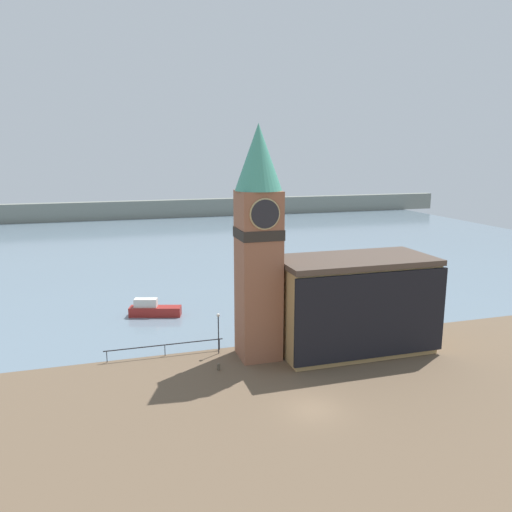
# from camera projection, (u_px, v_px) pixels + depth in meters

# --- Properties ---
(ground_plane) EXTENTS (160.00, 160.00, 0.00)m
(ground_plane) POSITION_uv_depth(u_px,v_px,m) (313.00, 409.00, 36.09)
(ground_plane) COLOR brown
(water) EXTENTS (160.00, 120.00, 0.00)m
(water) POSITION_uv_depth(u_px,v_px,m) (175.00, 241.00, 104.68)
(water) COLOR slate
(water) RESTS_ON ground_plane
(far_shoreline) EXTENTS (180.00, 3.00, 5.00)m
(far_shoreline) POSITION_uv_depth(u_px,v_px,m) (156.00, 209.00, 141.67)
(far_shoreline) COLOR gray
(far_shoreline) RESTS_ON water
(pier_railing) EXTENTS (10.79, 0.08, 1.09)m
(pier_railing) POSITION_uv_depth(u_px,v_px,m) (165.00, 346.00, 45.42)
(pier_railing) COLOR #232328
(pier_railing) RESTS_ON ground_plane
(clock_tower) EXTENTS (4.07, 4.07, 20.65)m
(clock_tower) POSITION_uv_depth(u_px,v_px,m) (259.00, 238.00, 43.36)
(clock_tower) COLOR #935B42
(clock_tower) RESTS_ON ground_plane
(pier_building) EXTENTS (14.44, 7.16, 8.85)m
(pier_building) POSITION_uv_depth(u_px,v_px,m) (354.00, 304.00, 46.26)
(pier_building) COLOR tan
(pier_building) RESTS_ON ground_plane
(boat_near) EXTENTS (5.98, 3.09, 2.03)m
(boat_near) POSITION_uv_depth(u_px,v_px,m) (153.00, 309.00, 56.64)
(boat_near) COLOR maroon
(boat_near) RESTS_ON water
(mooring_bollard_near) EXTENTS (0.27, 0.27, 0.62)m
(mooring_bollard_near) POSITION_uv_depth(u_px,v_px,m) (219.00, 366.00, 42.55)
(mooring_bollard_near) COLOR brown
(mooring_bollard_near) RESTS_ON ground_plane
(lamp_post) EXTENTS (0.32, 0.32, 3.87)m
(lamp_post) POSITION_uv_depth(u_px,v_px,m) (218.00, 326.00, 45.59)
(lamp_post) COLOR black
(lamp_post) RESTS_ON ground_plane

